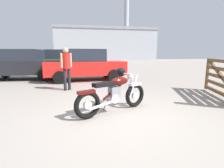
{
  "coord_description": "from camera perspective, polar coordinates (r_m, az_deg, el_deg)",
  "views": [
    {
      "loc": [
        -0.84,
        -3.7,
        1.42
      ],
      "look_at": [
        -0.05,
        0.75,
        0.61
      ],
      "focal_mm": 26.83,
      "sensor_mm": 36.0,
      "label": 1
    }
  ],
  "objects": [
    {
      "name": "ground_plane",
      "position": [
        4.05,
        2.56,
        -10.31
      ],
      "size": [
        80.0,
        80.0,
        0.0
      ],
      "primitive_type": "plane",
      "color": "gray"
    },
    {
      "name": "vintage_motorcycle",
      "position": [
        4.11,
        0.95,
        -2.83
      ],
      "size": [
        1.91,
        1.12,
        1.07
      ],
      "rotation": [
        0.0,
        0.0,
        0.46
      ],
      "color": "black",
      "rests_on": "ground_plane"
    },
    {
      "name": "bystander",
      "position": [
        6.77,
        -15.3,
        6.45
      ],
      "size": [
        0.41,
        0.3,
        1.66
      ],
      "rotation": [
        0.0,
        0.0,
        5.25
      ],
      "color": "black",
      "rests_on": "ground_plane"
    },
    {
      "name": "red_hatchback_near",
      "position": [
        9.26,
        -8.97,
        6.47
      ],
      "size": [
        4.35,
        2.23,
        1.67
      ],
      "rotation": [
        0.0,
        0.0,
        3.24
      ],
      "color": "black",
      "rests_on": "ground_plane"
    },
    {
      "name": "white_estate_far",
      "position": [
        10.66,
        -28.23,
        5.86
      ],
      "size": [
        4.28,
        2.09,
        1.67
      ],
      "rotation": [
        0.0,
        0.0,
        3.09
      ],
      "color": "black",
      "rests_on": "ground_plane"
    },
    {
      "name": "dark_sedan_left",
      "position": [
        13.37,
        -12.98,
        7.9
      ],
      "size": [
        4.78,
        2.15,
        1.74
      ],
      "rotation": [
        0.0,
        0.0,
        -0.05
      ],
      "color": "black",
      "rests_on": "ground_plane"
    },
    {
      "name": "industrial_building",
      "position": [
        41.14,
        -2.63,
        13.16
      ],
      "size": [
        21.98,
        12.02,
        14.33
      ],
      "rotation": [
        0.0,
        0.0,
        0.01
      ],
      "color": "#9EA0A8",
      "rests_on": "ground_plane"
    }
  ]
}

